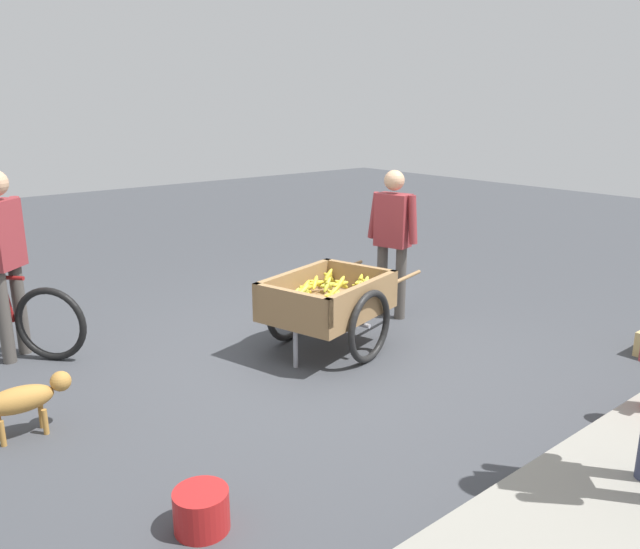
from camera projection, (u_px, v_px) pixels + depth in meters
ground_plane at (315, 360)px, 5.43m from camera, size 24.00×24.00×0.00m
fruit_cart at (328, 304)px, 5.55m from camera, size 1.79×1.16×0.70m
vendor_person at (393, 232)px, 6.32m from camera, size 0.28×0.56×1.53m
cyclist_person at (3, 248)px, 5.23m from camera, size 0.41×0.42×1.64m
dog at (26, 398)px, 4.14m from camera, size 0.67×0.21×0.40m
plastic_bucket at (201, 510)px, 3.25m from camera, size 0.29×0.29×0.22m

